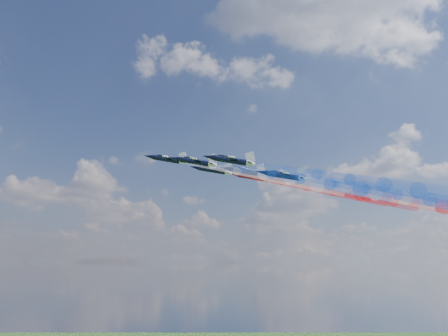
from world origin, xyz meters
TOP-DOWN VIEW (x-y plane):
  - jet_lead at (-18.01, 11.99)m, footprint 17.33×17.94m
  - trail_lead at (-0.49, -9.93)m, footprint 31.59×38.22m
  - jet_inner_left at (-18.36, -2.16)m, footprint 17.33×17.94m
  - trail_inner_left at (-0.84, -24.08)m, footprint 31.59×38.22m
  - jet_inner_right at (-3.89, 8.44)m, footprint 17.33×17.94m
  - trail_inner_right at (13.63, -13.48)m, footprint 31.59×38.22m
  - jet_outer_left at (-19.20, -18.16)m, footprint 17.33×17.94m
  - trail_outer_left at (-1.68, -40.08)m, footprint 31.59×38.22m
  - jet_center_third at (-3.00, -4.87)m, footprint 17.33×17.94m
  - trail_center_third at (14.51, -26.79)m, footprint 31.59×38.22m
  - jet_outer_right at (11.63, 8.10)m, footprint 17.33×17.94m
  - trail_outer_right at (29.15, -13.82)m, footprint 31.59×38.22m
  - jet_rear_left at (-3.09, -20.18)m, footprint 17.33×17.94m
  - trail_rear_left at (14.43, -42.10)m, footprint 31.59×38.22m
  - jet_rear_right at (10.40, -8.16)m, footprint 17.33×17.94m
  - trail_rear_right at (27.92, -30.08)m, footprint 31.59×38.22m

SIDE VIEW (x-z plane):
  - trail_rear_left at x=14.43m, z-range 142.75..156.36m
  - trail_rear_right at x=27.92m, z-range 144.37..157.98m
  - trail_outer_left at x=-1.68m, z-range 145.09..158.69m
  - trail_center_third at x=14.51m, z-range 145.99..159.59m
  - trail_inner_left at x=-0.84m, z-range 147.28..160.88m
  - trail_outer_right at x=29.15m, z-range 147.47..161.07m
  - trail_inner_right at x=13.63m, z-range 148.00..161.60m
  - jet_rear_left at x=-3.09m, z-range 151.77..158.62m
  - jet_rear_right at x=10.40m, z-range 153.39..160.24m
  - trail_lead at x=-0.49m, z-range 150.12..163.72m
  - jet_outer_left at x=-19.20m, z-range 154.10..160.96m
  - jet_center_third at x=-3.00m, z-range 155.00..161.85m
  - jet_inner_left at x=-18.36m, z-range 156.29..163.14m
  - jet_outer_right at x=11.63m, z-range 156.48..163.33m
  - jet_inner_right at x=-3.89m, z-range 157.01..163.86m
  - jet_lead at x=-18.01m, z-range 159.13..165.99m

